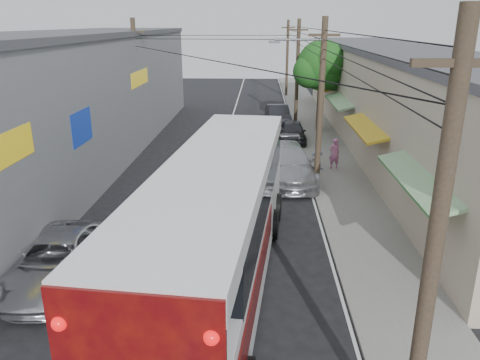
{
  "coord_description": "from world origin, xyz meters",
  "views": [
    {
      "loc": [
        2.42,
        -8.78,
        7.74
      ],
      "look_at": [
        1.68,
        8.03,
        2.05
      ],
      "focal_mm": 35.0,
      "sensor_mm": 36.0,
      "label": 1
    }
  ],
  "objects_px": {
    "parked_car_far": "(278,115)",
    "pedestrian_near": "(334,153)",
    "coach_bus": "(219,221)",
    "pedestrian_far": "(317,156)",
    "jeepney": "(58,260)",
    "parked_suv": "(287,163)",
    "parked_car_mid": "(292,132)"
  },
  "relations": [
    {
      "from": "parked_suv",
      "to": "parked_car_mid",
      "type": "xyz_separation_m",
      "value": [
        0.8,
        8.08,
        -0.18
      ]
    },
    {
      "from": "coach_bus",
      "to": "parked_suv",
      "type": "xyz_separation_m",
      "value": [
        2.57,
        10.07,
        -1.17
      ]
    },
    {
      "from": "jeepney",
      "to": "pedestrian_far",
      "type": "bearing_deg",
      "value": 49.33
    },
    {
      "from": "jeepney",
      "to": "pedestrian_near",
      "type": "bearing_deg",
      "value": 46.76
    },
    {
      "from": "parked_car_far",
      "to": "parked_car_mid",
      "type": "bearing_deg",
      "value": -87.3
    },
    {
      "from": "pedestrian_near",
      "to": "jeepney",
      "type": "bearing_deg",
      "value": 36.05
    },
    {
      "from": "coach_bus",
      "to": "parked_car_far",
      "type": "bearing_deg",
      "value": 89.36
    },
    {
      "from": "pedestrian_near",
      "to": "pedestrian_far",
      "type": "relative_size",
      "value": 1.19
    },
    {
      "from": "parked_car_mid",
      "to": "pedestrian_near",
      "type": "bearing_deg",
      "value": -73.63
    },
    {
      "from": "coach_bus",
      "to": "pedestrian_far",
      "type": "relative_size",
      "value": 9.99
    },
    {
      "from": "parked_car_mid",
      "to": "pedestrian_near",
      "type": "relative_size",
      "value": 2.51
    },
    {
      "from": "coach_bus",
      "to": "parked_car_mid",
      "type": "height_order",
      "value": "coach_bus"
    },
    {
      "from": "coach_bus",
      "to": "jeepney",
      "type": "xyz_separation_m",
      "value": [
        -5.03,
        -0.19,
        -1.35
      ]
    },
    {
      "from": "jeepney",
      "to": "parked_car_far",
      "type": "height_order",
      "value": "parked_car_far"
    },
    {
      "from": "coach_bus",
      "to": "parked_car_mid",
      "type": "bearing_deg",
      "value": 85.01
    },
    {
      "from": "coach_bus",
      "to": "pedestrian_far",
      "type": "height_order",
      "value": "coach_bus"
    },
    {
      "from": "coach_bus",
      "to": "pedestrian_near",
      "type": "xyz_separation_m",
      "value": [
        5.25,
        11.86,
        -1.11
      ]
    },
    {
      "from": "jeepney",
      "to": "pedestrian_far",
      "type": "xyz_separation_m",
      "value": [
        9.36,
        12.03,
        0.1
      ]
    },
    {
      "from": "jeepney",
      "to": "parked_suv",
      "type": "xyz_separation_m",
      "value": [
        7.6,
        10.26,
        0.18
      ]
    },
    {
      "from": "parked_car_mid",
      "to": "pedestrian_near",
      "type": "height_order",
      "value": "pedestrian_near"
    },
    {
      "from": "jeepney",
      "to": "parked_car_far",
      "type": "relative_size",
      "value": 1.12
    },
    {
      "from": "coach_bus",
      "to": "parked_suv",
      "type": "height_order",
      "value": "coach_bus"
    },
    {
      "from": "parked_suv",
      "to": "pedestrian_near",
      "type": "bearing_deg",
      "value": 28.83
    },
    {
      "from": "parked_car_mid",
      "to": "coach_bus",
      "type": "bearing_deg",
      "value": -100.72
    },
    {
      "from": "coach_bus",
      "to": "parked_car_far",
      "type": "relative_size",
      "value": 3.03
    },
    {
      "from": "pedestrian_near",
      "to": "parked_car_mid",
      "type": "bearing_deg",
      "value": -86.94
    },
    {
      "from": "parked_car_mid",
      "to": "parked_car_far",
      "type": "height_order",
      "value": "parked_car_far"
    },
    {
      "from": "parked_car_far",
      "to": "coach_bus",
      "type": "bearing_deg",
      "value": -101.57
    },
    {
      "from": "parked_car_far",
      "to": "parked_suv",
      "type": "bearing_deg",
      "value": -95.39
    },
    {
      "from": "parked_car_far",
      "to": "pedestrian_near",
      "type": "height_order",
      "value": "pedestrian_near"
    },
    {
      "from": "parked_suv",
      "to": "pedestrian_far",
      "type": "xyz_separation_m",
      "value": [
        1.76,
        1.77,
        -0.08
      ]
    },
    {
      "from": "coach_bus",
      "to": "parked_car_mid",
      "type": "relative_size",
      "value": 3.34
    }
  ]
}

